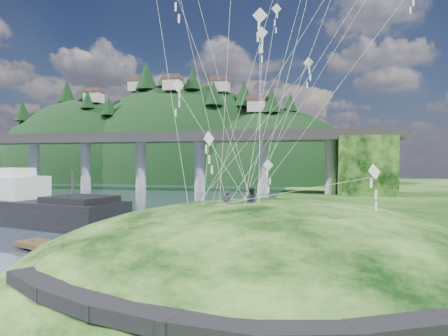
# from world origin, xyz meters

# --- Properties ---
(ground) EXTENTS (320.00, 320.00, 0.00)m
(ground) POSITION_xyz_m (0.00, 0.00, 0.00)
(ground) COLOR black
(ground) RESTS_ON ground
(grass_hill) EXTENTS (36.00, 32.00, 13.00)m
(grass_hill) POSITION_xyz_m (8.00, 2.00, -1.50)
(grass_hill) COLOR black
(grass_hill) RESTS_ON ground
(footpath) EXTENTS (22.29, 5.84, 0.83)m
(footpath) POSITION_xyz_m (7.46, -9.74, 2.08)
(footpath) COLOR black
(footpath) RESTS_ON ground
(bridge) EXTENTS (160.00, 11.00, 15.00)m
(bridge) POSITION_xyz_m (-26.46, 70.07, 9.70)
(bridge) COLOR #2D2B2B
(bridge) RESTS_ON ground
(far_ridge) EXTENTS (153.00, 70.00, 94.50)m
(far_ridge) POSITION_xyz_m (-43.58, 122.17, -7.44)
(far_ridge) COLOR black
(far_ridge) RESTS_ON ground
(work_barge) EXTENTS (25.83, 12.22, 8.73)m
(work_barge) POSITION_xyz_m (-22.78, 17.78, 2.19)
(work_barge) COLOR black
(work_barge) RESTS_ON ground
(wooden_dock) EXTENTS (14.17, 7.67, 1.03)m
(wooden_dock) POSITION_xyz_m (-7.38, 3.74, 0.45)
(wooden_dock) COLOR #3C2B18
(wooden_dock) RESTS_ON ground
(kite_flyers) EXTENTS (2.22, 1.17, 2.00)m
(kite_flyers) POSITION_xyz_m (6.57, 0.66, 5.89)
(kite_flyers) COLOR #272935
(kite_flyers) RESTS_ON ground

